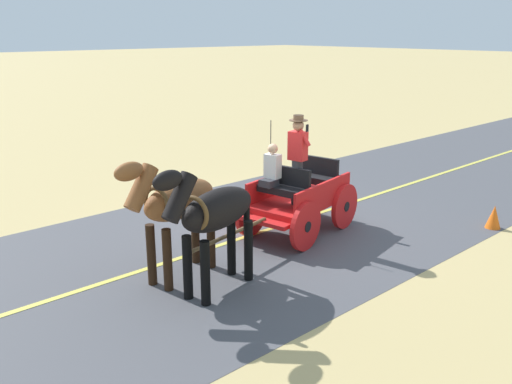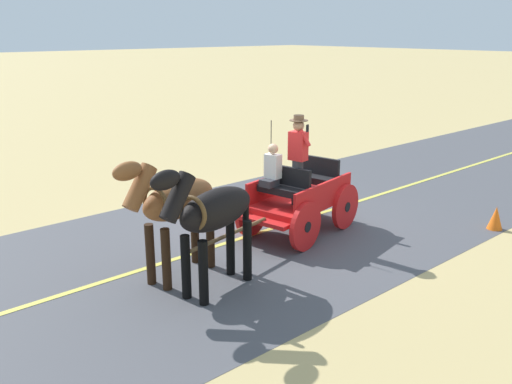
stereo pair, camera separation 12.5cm
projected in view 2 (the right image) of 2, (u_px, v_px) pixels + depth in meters
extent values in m
plane|color=tan|center=(283.00, 225.00, 11.82)|extent=(200.00, 200.00, 0.00)
cube|color=#4C4C51|center=(283.00, 225.00, 11.81)|extent=(6.69, 160.00, 0.01)
cube|color=#DBCC4C|center=(283.00, 225.00, 11.81)|extent=(0.12, 160.00, 0.00)
cube|color=red|center=(300.00, 201.00, 11.27)|extent=(1.59, 2.39, 0.12)
cube|color=red|center=(324.00, 193.00, 10.85)|extent=(0.45, 2.06, 0.44)
cube|color=red|center=(277.00, 184.00, 11.53)|extent=(0.45, 2.06, 0.44)
cube|color=red|center=(264.00, 222.00, 10.38)|extent=(1.11, 0.44, 0.08)
cube|color=red|center=(329.00, 196.00, 12.23)|extent=(0.74, 0.33, 0.06)
cube|color=black|center=(283.00, 190.00, 10.71)|extent=(1.07, 0.54, 0.14)
cube|color=black|center=(288.00, 178.00, 10.78)|extent=(1.02, 0.27, 0.44)
cube|color=black|center=(313.00, 179.00, 11.54)|extent=(1.07, 0.54, 0.14)
cube|color=black|center=(318.00, 167.00, 11.61)|extent=(1.02, 0.27, 0.44)
cylinder|color=red|center=(306.00, 227.00, 10.36)|extent=(0.28, 0.96, 0.96)
cylinder|color=black|center=(306.00, 227.00, 10.36)|extent=(0.16, 0.23, 0.21)
cylinder|color=red|center=(252.00, 213.00, 11.12)|extent=(0.28, 0.96, 0.96)
cylinder|color=black|center=(252.00, 213.00, 11.12)|extent=(0.16, 0.23, 0.21)
cylinder|color=red|center=(345.00, 207.00, 11.52)|extent=(0.28, 0.96, 0.96)
cylinder|color=black|center=(345.00, 207.00, 11.52)|extent=(0.16, 0.23, 0.21)
cylinder|color=red|center=(294.00, 196.00, 12.29)|extent=(0.28, 0.96, 0.96)
cylinder|color=black|center=(294.00, 196.00, 12.29)|extent=(0.16, 0.23, 0.21)
cylinder|color=brown|center=(230.00, 234.00, 9.62)|extent=(0.44, 1.98, 0.07)
cylinder|color=black|center=(271.00, 153.00, 10.68)|extent=(0.02, 0.02, 1.30)
cylinder|color=#2D2D33|center=(297.00, 182.00, 10.79)|extent=(0.22, 0.22, 0.90)
cube|color=red|center=(298.00, 146.00, 10.58)|extent=(0.38, 0.28, 0.56)
sphere|color=#9E7051|center=(299.00, 126.00, 10.46)|extent=(0.22, 0.22, 0.22)
cylinder|color=#473323|center=(299.00, 120.00, 10.44)|extent=(0.36, 0.36, 0.01)
cylinder|color=#473323|center=(299.00, 118.00, 10.42)|extent=(0.20, 0.20, 0.10)
cylinder|color=red|center=(305.00, 138.00, 10.39)|extent=(0.27, 0.13, 0.32)
cube|color=black|center=(307.00, 128.00, 10.28)|extent=(0.03, 0.07, 0.14)
cube|color=#2D2D33|center=(269.00, 183.00, 10.72)|extent=(0.33, 0.37, 0.14)
cube|color=silver|center=(273.00, 166.00, 10.72)|extent=(0.33, 0.25, 0.48)
sphere|color=tan|center=(273.00, 149.00, 10.62)|extent=(0.20, 0.20, 0.20)
ellipsoid|color=black|center=(217.00, 209.00, 8.56)|extent=(0.87, 1.64, 0.64)
cylinder|color=black|center=(203.00, 273.00, 8.28)|extent=(0.15, 0.15, 1.05)
cylinder|color=black|center=(186.00, 267.00, 8.48)|extent=(0.15, 0.15, 1.05)
cylinder|color=black|center=(247.00, 251.00, 9.11)|extent=(0.15, 0.15, 1.05)
cylinder|color=black|center=(230.00, 246.00, 9.32)|extent=(0.15, 0.15, 1.05)
cylinder|color=black|center=(177.00, 197.00, 7.80)|extent=(0.39, 0.69, 0.73)
ellipsoid|color=black|center=(165.00, 180.00, 7.54)|extent=(0.33, 0.57, 0.28)
cube|color=black|center=(178.00, 194.00, 7.80)|extent=(0.16, 0.50, 0.56)
cylinder|color=black|center=(246.00, 215.00, 9.21)|extent=(0.11, 0.11, 0.70)
torus|color=brown|center=(193.00, 213.00, 8.12)|extent=(0.55, 0.18, 0.55)
ellipsoid|color=brown|center=(179.00, 199.00, 9.05)|extent=(0.90, 1.65, 0.64)
cylinder|color=black|center=(166.00, 260.00, 8.76)|extent=(0.15, 0.15, 1.05)
cylinder|color=black|center=(150.00, 254.00, 8.96)|extent=(0.15, 0.15, 1.05)
cylinder|color=black|center=(210.00, 239.00, 9.61)|extent=(0.15, 0.15, 1.05)
cylinder|color=black|center=(195.00, 235.00, 9.81)|extent=(0.15, 0.15, 1.05)
cylinder|color=brown|center=(140.00, 187.00, 8.28)|extent=(0.40, 0.69, 0.73)
ellipsoid|color=brown|center=(127.00, 171.00, 8.02)|extent=(0.34, 0.58, 0.28)
cube|color=black|center=(141.00, 185.00, 8.28)|extent=(0.17, 0.50, 0.56)
cylinder|color=black|center=(209.00, 205.00, 9.71)|extent=(0.11, 0.11, 0.70)
torus|color=brown|center=(155.00, 203.00, 8.60)|extent=(0.55, 0.19, 0.55)
cone|color=orange|center=(496.00, 218.00, 11.53)|extent=(0.32, 0.32, 0.50)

